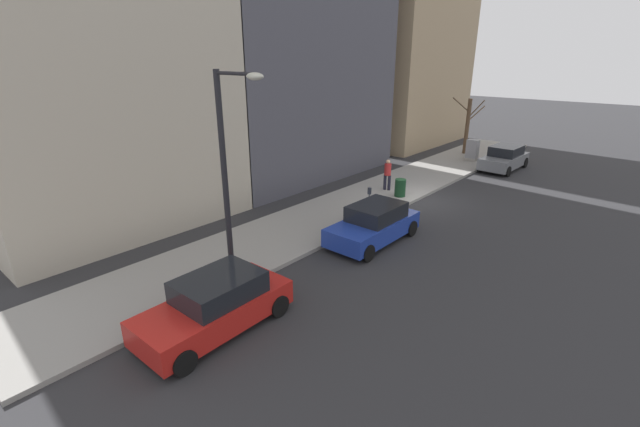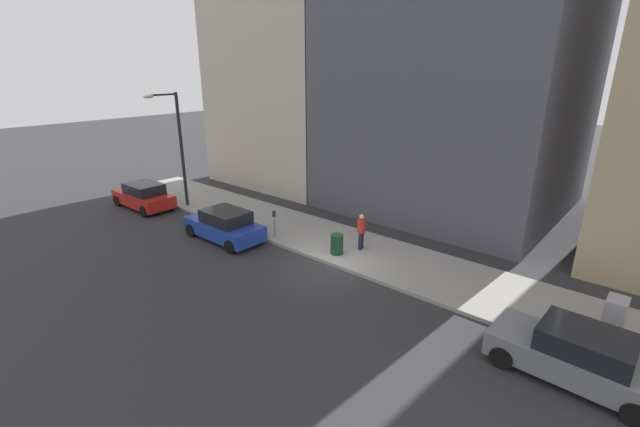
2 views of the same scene
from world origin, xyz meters
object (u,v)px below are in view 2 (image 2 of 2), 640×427
Objects in this scene: parking_meter at (274,221)px; pedestrian_near_meter at (361,230)px; parked_car_red at (144,196)px; parked_car_grey at (577,355)px; office_block_center at (467,5)px; utility_box at (613,321)px; parked_car_blue at (225,225)px; streetlamp at (177,141)px; office_tower_right at (301,42)px; trash_bin at (337,244)px.

pedestrian_near_meter is at bearing -68.58° from parking_meter.
parked_car_red is 13.84m from pedestrian_near_meter.
office_block_center reaches higher than parked_car_grey.
parked_car_grey is 9.69m from pedestrian_near_meter.
pedestrian_near_meter is at bearing 85.79° from utility_box.
parked_car_blue is 0.65× the size of streetlamp.
parked_car_grey is at bearing 168.26° from utility_box.
streetlamp is (1.32, 20.80, 3.28)m from parked_car_grey.
office_tower_right is (9.16, 21.08, 8.69)m from utility_box.
parked_car_grey is at bearing -96.44° from parking_meter.
pedestrian_near_meter is 16.52m from office_tower_right.
office_tower_right reaches higher than pedestrian_near_meter.
office_tower_right is (11.61, -2.07, 8.81)m from parked_car_red.
trash_bin is at bearing -82.62° from parking_meter.
office_block_center is (12.73, 9.50, 10.37)m from parked_car_grey.
streetlamp is 12.10m from pedestrian_near_meter.
office_tower_right is at bearing 48.74° from trash_bin.
parking_meter is (1.49, 13.17, 0.24)m from parked_car_grey.
parked_car_grey is at bearing -93.63° from streetlamp.
parked_car_red is at bearing 98.96° from trash_bin.
parking_meter is 0.94× the size of utility_box.
parking_meter is 15.12m from office_tower_right.
parked_car_grey is 9.89m from trash_bin.
streetlamp is at bearing 84.27° from pedestrian_near_meter.
parked_car_blue is 17.35m from office_block_center.
parking_meter is 0.07× the size of office_tower_right.
parked_car_blue is 5.70m from trash_bin.
parked_car_grey and parked_car_blue have the same top height.
streetlamp is 7.22× the size of trash_bin.
trash_bin is at bearing -86.82° from streetlamp.
office_block_center is (11.24, -3.67, 10.13)m from parking_meter.
parked_car_blue is at bearing 98.70° from utility_box.
parked_car_red is 13.13m from trash_bin.
parking_meter is 0.81× the size of pedestrian_near_meter.
trash_bin is (2.04, -12.97, -0.14)m from parked_car_red.
parking_meter is 8.21m from streetlamp.
streetlamp is 17.55m from office_block_center.
trash_bin is 17.04m from office_tower_right.
streetlamp is (1.43, -1.86, 3.28)m from parked_car_red.
office_block_center is (10.39, 9.99, 10.26)m from utility_box.
utility_box reaches higher than parking_meter.
pedestrian_near_meter reaches higher than parked_car_red.
streetlamp is 3.92× the size of pedestrian_near_meter.
parking_meter is at bearing 93.56° from utility_box.
parking_meter is 4.28m from pedestrian_near_meter.
streetlamp is 0.34× the size of office_tower_right.
office_block_center is (10.79, -0.19, 10.51)m from trash_bin.
parking_meter is at bearing 85.07° from parked_car_grey.
streetlamp reaches higher than pedestrian_near_meter.
parking_meter is 1.50× the size of trash_bin.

